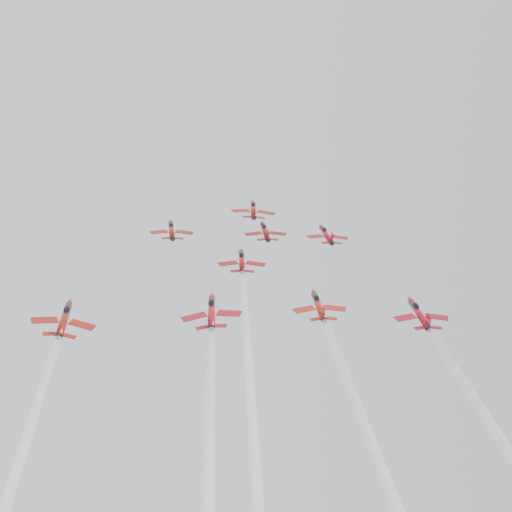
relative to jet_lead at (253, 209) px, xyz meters
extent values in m
cylinder|color=#A0150F|center=(0.00, -0.32, -0.31)|extent=(1.17, 9.39, 7.06)
cone|color=#A0150F|center=(0.00, 5.01, 3.41)|extent=(1.17, 2.59, 2.30)
cone|color=black|center=(0.00, -5.20, -3.73)|extent=(1.17, 1.72, 1.69)
ellipsoid|color=black|center=(0.00, 1.39, 1.53)|extent=(1.06, 2.47, 2.13)
cube|color=#A0150F|center=(-2.87, -0.98, -0.84)|extent=(4.35, 2.80, 1.18)
cube|color=#A0150F|center=(2.87, -0.98, -0.84)|extent=(4.35, 2.80, 1.18)
cube|color=#A0150F|center=(0.00, -4.89, -1.95)|extent=(0.13, 2.79, 2.84)
cube|color=#A0150F|center=(-1.49, -4.33, -3.12)|extent=(2.09, 1.39, 0.68)
cube|color=#A0150F|center=(1.49, -4.33, -3.12)|extent=(2.09, 1.39, 0.68)
cylinder|color=maroon|center=(-18.02, -12.59, -8.89)|extent=(1.02, 8.18, 6.15)
cone|color=maroon|center=(-18.02, -7.96, -5.65)|extent=(1.02, 2.26, 2.00)
cone|color=black|center=(-18.02, -16.84, -11.87)|extent=(1.02, 1.50, 1.47)
ellipsoid|color=black|center=(-18.02, -11.11, -7.29)|extent=(0.93, 2.15, 1.85)
cube|color=maroon|center=(-20.53, -13.17, -9.36)|extent=(3.79, 2.44, 1.03)
cube|color=maroon|center=(-15.52, -13.17, -9.36)|extent=(3.79, 2.44, 1.03)
cube|color=maroon|center=(-18.02, -16.57, -10.32)|extent=(0.11, 2.43, 2.48)
cube|color=maroon|center=(-19.32, -16.08, -11.34)|extent=(1.82, 1.21, 0.59)
cube|color=maroon|center=(-16.73, -16.08, -11.34)|extent=(1.82, 1.21, 0.59)
cylinder|color=maroon|center=(0.95, -11.77, -8.32)|extent=(1.02, 8.19, 6.15)
cone|color=maroon|center=(0.95, -7.13, -5.08)|extent=(1.02, 2.26, 2.01)
cone|color=black|center=(0.95, -16.03, -11.30)|extent=(1.02, 1.50, 1.47)
ellipsoid|color=black|center=(0.95, -10.29, -6.72)|extent=(0.93, 2.15, 1.85)
cube|color=maroon|center=(-1.56, -12.35, -8.78)|extent=(3.79, 2.44, 1.03)
cube|color=maroon|center=(3.45, -12.35, -8.78)|extent=(3.79, 2.44, 1.03)
cube|color=maroon|center=(0.95, -15.75, -9.75)|extent=(0.11, 2.43, 2.48)
cube|color=maroon|center=(-0.35, -15.27, -10.76)|extent=(1.82, 1.21, 0.59)
cube|color=maroon|center=(2.24, -15.27, -10.76)|extent=(1.82, 1.21, 0.59)
cylinder|color=maroon|center=(13.63, -12.32, -8.70)|extent=(1.03, 8.23, 6.18)
cone|color=maroon|center=(13.63, -7.65, -5.44)|extent=(1.03, 2.27, 2.02)
cone|color=black|center=(13.63, -16.60, -11.69)|extent=(1.03, 1.50, 1.48)
ellipsoid|color=black|center=(13.63, -10.83, -7.09)|extent=(0.93, 2.16, 1.86)
cube|color=maroon|center=(11.11, -12.90, -9.17)|extent=(3.81, 2.45, 1.04)
cube|color=maroon|center=(16.15, -12.90, -9.17)|extent=(3.81, 2.45, 1.04)
cube|color=maroon|center=(13.63, -16.32, -10.14)|extent=(0.11, 2.44, 2.49)
cube|color=maroon|center=(12.32, -15.83, -11.16)|extent=(1.83, 1.21, 0.60)
cube|color=maroon|center=(14.94, -15.83, -11.16)|extent=(1.83, 1.21, 0.60)
cylinder|color=maroon|center=(-5.28, -24.79, -17.42)|extent=(1.02, 8.15, 6.12)
cone|color=maroon|center=(-5.28, -20.17, -14.19)|extent=(1.02, 2.25, 2.00)
cone|color=black|center=(-5.28, -29.02, -20.38)|extent=(1.02, 1.49, 1.47)
ellipsoid|color=black|center=(-5.28, -23.31, -15.82)|extent=(0.92, 2.14, 1.85)
cube|color=maroon|center=(-7.77, -25.36, -17.88)|extent=(3.78, 2.43, 1.03)
cube|color=maroon|center=(-2.78, -25.36, -17.88)|extent=(3.78, 2.43, 1.03)
cube|color=maroon|center=(-5.28, -28.75, -18.84)|extent=(0.11, 2.42, 2.47)
cube|color=maroon|center=(-6.57, -28.27, -19.85)|extent=(1.81, 1.20, 0.59)
cube|color=maroon|center=(-3.98, -28.27, -19.85)|extent=(1.81, 1.20, 0.59)
cylinder|color=white|center=(-5.28, -63.39, -44.41)|extent=(1.29, 68.87, 48.69)
cylinder|color=maroon|center=(-32.69, -43.57, -30.55)|extent=(1.05, 8.45, 6.35)
cone|color=maroon|center=(-32.69, -38.78, -27.20)|extent=(1.05, 2.33, 2.07)
cone|color=black|center=(-32.69, -47.96, -33.62)|extent=(1.05, 1.55, 1.52)
ellipsoid|color=black|center=(-32.69, -42.04, -28.90)|extent=(0.96, 2.22, 1.91)
cube|color=maroon|center=(-35.28, -44.17, -31.03)|extent=(3.91, 2.52, 1.07)
cube|color=maroon|center=(-30.11, -44.17, -31.03)|extent=(3.91, 2.52, 1.07)
cube|color=maroon|center=(-32.69, -47.68, -32.02)|extent=(0.11, 2.51, 2.56)
cube|color=maroon|center=(-34.03, -47.18, -33.08)|extent=(1.88, 1.25, 0.61)
cube|color=maroon|center=(-31.35, -47.18, -33.08)|extent=(1.88, 1.25, 0.61)
cylinder|color=#B2101D|center=(-11.64, -41.10, -28.83)|extent=(1.07, 8.61, 6.47)
cone|color=#B2101D|center=(-11.64, -36.22, -25.42)|extent=(1.07, 2.37, 2.11)
cone|color=black|center=(-11.64, -45.58, -31.96)|extent=(1.07, 1.58, 1.55)
ellipsoid|color=black|center=(-11.64, -39.54, -27.14)|extent=(0.98, 2.26, 1.95)
cube|color=#B2101D|center=(-14.28, -41.71, -29.31)|extent=(3.99, 2.57, 1.09)
cube|color=#B2101D|center=(-9.01, -41.71, -29.31)|extent=(3.99, 2.57, 1.09)
cube|color=#B2101D|center=(-11.64, -45.29, -30.33)|extent=(0.12, 2.56, 2.61)
cube|color=#B2101D|center=(-13.01, -44.78, -31.40)|extent=(1.92, 1.27, 0.62)
cube|color=#B2101D|center=(-10.27, -44.78, -31.40)|extent=(1.92, 1.27, 0.62)
cylinder|color=#B02310|center=(5.40, -38.93, -27.31)|extent=(1.00, 8.02, 6.02)
cone|color=#B02310|center=(5.40, -34.38, -24.13)|extent=(1.00, 2.21, 1.96)
cone|color=black|center=(5.40, -43.10, -30.22)|extent=(1.00, 1.47, 1.44)
ellipsoid|color=black|center=(5.40, -37.47, -25.74)|extent=(0.91, 2.11, 1.82)
cube|color=#B02310|center=(2.95, -39.50, -27.76)|extent=(3.71, 2.39, 1.01)
cube|color=#B02310|center=(7.86, -39.50, -27.76)|extent=(3.71, 2.39, 1.01)
cube|color=#B02310|center=(5.40, -42.83, -28.70)|extent=(0.11, 2.38, 2.43)
cube|color=#B02310|center=(4.13, -42.35, -29.70)|extent=(1.78, 1.18, 0.58)
cube|color=#B02310|center=(6.68, -42.35, -29.70)|extent=(1.78, 1.18, 0.58)
cylinder|color=#A40F1D|center=(21.21, -40.77, -28.59)|extent=(1.02, 8.20, 6.16)
cone|color=#A40F1D|center=(21.21, -36.12, -25.35)|extent=(1.02, 2.26, 2.01)
cone|color=black|center=(21.21, -45.03, -31.58)|extent=(1.02, 1.50, 1.48)
ellipsoid|color=black|center=(21.21, -39.28, -26.99)|extent=(0.93, 2.16, 1.86)
cube|color=#A40F1D|center=(18.70, -41.35, -29.06)|extent=(3.80, 2.45, 1.03)
cube|color=#A40F1D|center=(23.72, -41.35, -29.06)|extent=(3.80, 2.45, 1.03)
cube|color=#A40F1D|center=(21.21, -44.76, -30.02)|extent=(0.11, 2.44, 2.48)
cube|color=#A40F1D|center=(19.91, -44.27, -31.04)|extent=(1.82, 1.21, 0.59)
cube|color=#A40F1D|center=(22.51, -44.27, -31.04)|extent=(1.82, 1.21, 0.59)
camera|label=1|loc=(-17.78, -137.08, -41.37)|focal=45.00mm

